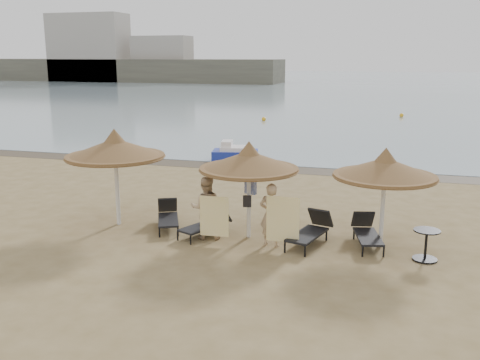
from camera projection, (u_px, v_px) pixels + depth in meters
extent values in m
plane|color=#947E53|center=(226.00, 242.00, 13.95)|extent=(160.00, 160.00, 0.00)
cube|color=gray|center=(370.00, 84.00, 88.82)|extent=(200.00, 140.00, 0.03)
cube|color=#4E4232|center=(292.00, 169.00, 22.75)|extent=(200.00, 1.60, 0.01)
cube|color=#5F5B49|center=(120.00, 70.00, 98.56)|extent=(60.00, 10.00, 4.00)
cube|color=#9F978D|center=(89.00, 48.00, 97.12)|extent=(14.00, 6.00, 12.00)
cube|color=#9F978D|center=(163.00, 59.00, 94.76)|extent=(10.00, 5.00, 8.00)
cylinder|color=silver|center=(117.00, 190.00, 15.20)|extent=(0.12, 0.12, 2.03)
cone|color=brown|center=(115.00, 148.00, 14.92)|extent=(2.80, 2.80, 0.53)
cone|color=brown|center=(114.00, 136.00, 14.85)|extent=(0.68, 0.68, 0.43)
cylinder|color=brown|center=(115.00, 156.00, 14.98)|extent=(2.74, 2.74, 0.10)
cylinder|color=silver|center=(249.00, 203.00, 14.12)|extent=(0.11, 0.11, 1.90)
cone|color=brown|center=(249.00, 160.00, 13.86)|extent=(2.63, 2.63, 0.50)
cone|color=brown|center=(249.00, 149.00, 13.79)|extent=(0.63, 0.63, 0.41)
cylinder|color=brown|center=(249.00, 169.00, 13.91)|extent=(2.57, 2.57, 0.09)
cylinder|color=silver|center=(382.00, 211.00, 13.45)|extent=(0.11, 0.11, 1.87)
cone|color=brown|center=(385.00, 167.00, 13.19)|extent=(2.58, 2.58, 0.49)
cone|color=brown|center=(386.00, 155.00, 13.12)|extent=(0.62, 0.62, 0.40)
cylinder|color=brown|center=(385.00, 176.00, 13.24)|extent=(2.52, 2.52, 0.09)
cylinder|color=black|center=(159.00, 233.00, 14.28)|extent=(0.04, 0.04, 0.25)
cylinder|color=black|center=(178.00, 232.00, 14.35)|extent=(0.04, 0.04, 0.25)
cylinder|color=black|center=(159.00, 219.00, 15.47)|extent=(0.04, 0.04, 0.25)
cylinder|color=black|center=(177.00, 218.00, 15.54)|extent=(0.04, 0.04, 0.25)
cube|color=black|center=(168.00, 220.00, 14.92)|extent=(1.04, 1.43, 0.05)
cube|color=black|center=(168.00, 205.00, 15.62)|extent=(0.65, 0.56, 0.50)
cylinder|color=black|center=(178.00, 236.00, 14.04)|extent=(0.04, 0.04, 0.24)
cylinder|color=black|center=(191.00, 240.00, 13.73)|extent=(0.04, 0.04, 0.24)
cylinder|color=black|center=(210.00, 225.00, 14.94)|extent=(0.04, 0.04, 0.24)
cylinder|color=black|center=(223.00, 229.00, 14.63)|extent=(0.04, 0.04, 0.24)
cube|color=black|center=(202.00, 227.00, 14.33)|extent=(1.03, 1.41, 0.05)
cube|color=black|center=(221.00, 213.00, 14.85)|extent=(0.64, 0.56, 0.49)
cylinder|color=black|center=(285.00, 247.00, 13.17)|extent=(0.05, 0.05, 0.27)
cylinder|color=black|center=(305.00, 252.00, 12.89)|extent=(0.05, 0.05, 0.27)
cylinder|color=black|center=(307.00, 232.00, 14.30)|extent=(0.05, 0.05, 0.27)
cylinder|color=black|center=(326.00, 236.00, 14.02)|extent=(0.05, 0.05, 0.27)
cube|color=black|center=(307.00, 235.00, 13.60)|extent=(0.96, 1.56, 0.06)
cube|color=black|center=(321.00, 218.00, 14.25)|extent=(0.69, 0.55, 0.55)
cylinder|color=black|center=(363.00, 252.00, 12.90)|extent=(0.05, 0.05, 0.25)
cylinder|color=black|center=(384.00, 252.00, 12.88)|extent=(0.05, 0.05, 0.25)
cylinder|color=black|center=(354.00, 235.00, 14.13)|extent=(0.05, 0.05, 0.25)
cylinder|color=black|center=(373.00, 235.00, 14.11)|extent=(0.05, 0.05, 0.25)
cube|color=black|center=(368.00, 237.00, 13.51)|extent=(0.86, 1.45, 0.05)
cube|color=black|center=(363.00, 219.00, 14.24)|extent=(0.63, 0.50, 0.51)
cylinder|color=black|center=(425.00, 259.00, 12.72)|extent=(0.58, 0.58, 0.04)
cylinder|color=black|center=(426.00, 245.00, 12.64)|extent=(0.06, 0.06, 0.71)
cylinder|color=black|center=(427.00, 231.00, 12.56)|extent=(0.62, 0.62, 0.03)
imported|color=tan|center=(206.00, 203.00, 14.03)|extent=(1.01, 0.79, 1.94)
imported|color=tan|center=(271.00, 210.00, 13.46)|extent=(0.90, 0.60, 1.91)
cube|color=yellow|center=(214.00, 216.00, 13.67)|extent=(0.76, 0.06, 1.06)
cube|color=yellow|center=(283.00, 219.00, 13.17)|extent=(0.84, 0.04, 1.17)
cube|color=silver|center=(251.00, 186.00, 14.19)|extent=(0.34, 0.21, 0.41)
cube|color=black|center=(247.00, 201.00, 13.95)|extent=(0.23, 0.11, 0.31)
cube|color=#1D2FA4|center=(235.00, 156.00, 24.49)|extent=(2.21, 1.55, 0.51)
cube|color=white|center=(235.00, 149.00, 24.42)|extent=(1.45, 1.23, 0.23)
cube|color=white|center=(227.00, 144.00, 24.40)|extent=(0.60, 0.90, 0.32)
sphere|color=#F7AD18|center=(264.00, 119.00, 39.32)|extent=(0.31, 0.31, 0.31)
sphere|color=#F7AD18|center=(401.00, 115.00, 41.73)|extent=(0.32, 0.32, 0.32)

